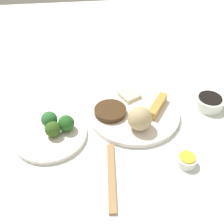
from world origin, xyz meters
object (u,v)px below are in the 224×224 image
Objects in this scene: sauce_ramekin_hot_mustard at (186,161)px; chopsticks_pair at (111,176)px; broccoli_plate at (50,135)px; main_plate at (134,113)px; soy_sauce_bowl at (209,103)px.

sauce_ramekin_hot_mustard is 0.21m from chopsticks_pair.
broccoli_plate is 4.11× the size of sauce_ramekin_hot_mustard.
sauce_ramekin_hot_mustard is at bearing 157.99° from broccoli_plate.
main_plate is 0.24m from sauce_ramekin_hot_mustard.
chopsticks_pair is (0.10, 0.24, -0.00)m from main_plate.
soy_sauce_bowl reaches higher than broccoli_plate.
main_plate is at bearing -113.64° from chopsticks_pair.
chopsticks_pair is at bearing 33.97° from soy_sauce_bowl.
main_plate reaches higher than chopsticks_pair.
main_plate is 0.28m from broccoli_plate.
chopsticks_pair is at bearing 4.83° from sauce_ramekin_hot_mustard.
soy_sauce_bowl is 0.44× the size of chopsticks_pair.
soy_sauce_bowl is 0.27m from sauce_ramekin_hot_mustard.
main_plate is 1.39× the size of chopsticks_pair.
sauce_ramekin_hot_mustard is at bearing -175.17° from chopsticks_pair.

